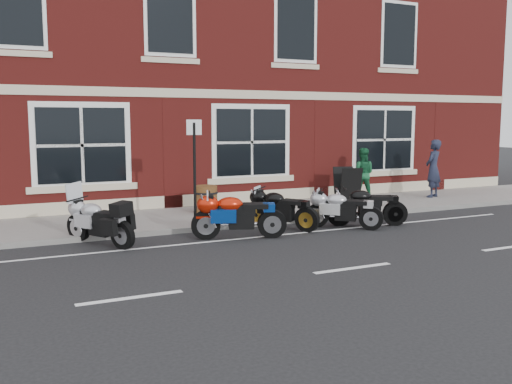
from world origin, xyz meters
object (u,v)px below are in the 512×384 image
Objects in this scene: moto_sport_red at (237,214)px; moto_touring_silver at (99,220)px; moto_sport_black at (281,208)px; a_board_sign at (347,184)px; parking_sign at (195,165)px; moto_naked_black at (365,205)px; pedestrian_left at (433,169)px; barrel_planter at (206,199)px; moto_sport_silver at (342,209)px; pedestrian_right at (362,174)px.

moto_touring_silver is at bearing 96.33° from moto_sport_red.
moto_sport_black is 4.39m from a_board_sign.
parking_sign reaches higher than a_board_sign.
moto_sport_red is 1.08× the size of moto_naked_black.
moto_touring_silver is 1.64× the size of a_board_sign.
moto_naked_black is 5.42m from pedestrian_left.
pedestrian_left reaches higher than moto_naked_black.
barrel_planter is at bearing 80.76° from moto_sport_black.
moto_sport_black is 2.38× the size of barrel_planter.
parking_sign is (-8.74, -1.48, 0.52)m from pedestrian_left.
moto_sport_red is 8.68m from pedestrian_left.
moto_sport_silver is 0.58× the size of parking_sign.
moto_sport_black is 0.92× the size of moto_naked_black.
pedestrian_right reaches higher than moto_touring_silver.
parking_sign reaches higher than moto_sport_red.
pedestrian_left is at bearing -20.14° from moto_sport_silver.
moto_sport_red is 1.54m from moto_sport_black.
barrel_planter is at bearing 12.15° from moto_sport_red.
barrel_planter is (-1.03, 2.45, -0.03)m from moto_sport_black.
pedestrian_right is 0.65× the size of parking_sign.
moto_sport_silver is 2.01× the size of barrel_planter.
moto_sport_black reaches higher than moto_sport_silver.
moto_sport_black is at bearing -31.66° from moto_touring_silver.
moto_touring_silver is at bearing 126.02° from moto_sport_silver.
moto_sport_silver is at bearing -54.85° from moto_sport_black.
moto_touring_silver is 6.48m from moto_naked_black.
a_board_sign is (2.24, 3.05, 0.17)m from moto_sport_silver.
moto_touring_silver is 5.76m from moto_sport_silver.
moto_sport_silver is at bearing 118.54° from moto_naked_black.
moto_sport_black is at bearing -8.41° from parking_sign.
barrel_planter is (-3.15, 2.97, -0.03)m from moto_naked_black.
moto_touring_silver is 1.01× the size of moto_sport_black.
moto_naked_black is (3.54, 0.07, -0.03)m from moto_sport_red.
moto_touring_silver is 0.87× the size of moto_sport_red.
moto_sport_black is at bearing -47.95° from moto_sport_red.
moto_naked_black is at bearing -69.45° from moto_sport_red.
moto_sport_silver is (2.81, 0.00, -0.06)m from moto_sport_red.
moto_sport_red is at bearing 170.55° from moto_sport_black.
pedestrian_right reaches higher than moto_sport_red.
a_board_sign reaches higher than moto_naked_black.
pedestrian_right reaches higher than moto_naked_black.
moto_sport_red is at bearing 132.84° from moto_sport_silver.
parking_sign is at bearing 41.84° from moto_sport_red.
barrel_planter is (-7.82, 0.27, -0.58)m from pedestrian_left.
moto_sport_red is at bearing -134.78° from a_board_sign.
moto_sport_silver is at bearing -70.44° from moto_sport_red.
barrel_planter is (-4.66, -0.01, -0.17)m from a_board_sign.
moto_sport_red is at bearing -43.63° from moto_touring_silver.
moto_naked_black reaches higher than barrel_planter.
moto_sport_silver is at bearing 86.15° from pedestrian_right.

